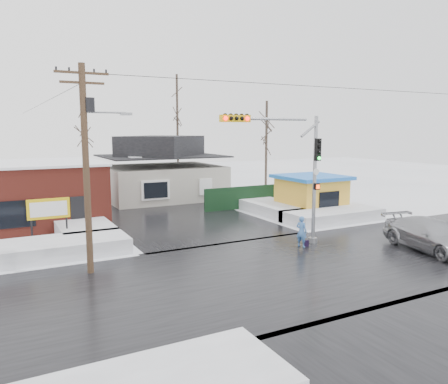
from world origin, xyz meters
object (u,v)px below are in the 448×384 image
utility_pole (87,157)px  marquee_sign (49,210)px  traffic_signal (292,163)px  pedestrian (302,232)px  car (431,236)px  kiosk (311,194)px

utility_pole → marquee_sign: (-1.07, 5.99, -3.19)m
traffic_signal → pedestrian: (0.44, -0.38, -3.70)m
utility_pole → traffic_signal: bearing=-2.9°
pedestrian → car: (5.52, -3.70, -0.03)m
utility_pole → kiosk: bearing=20.4°
traffic_signal → kiosk: traffic_signal is taller
kiosk → pedestrian: kiosk is taller
pedestrian → car: bearing=-147.3°
marquee_sign → pedestrian: size_ratio=1.52×
kiosk → utility_pole: bearing=-159.6°
traffic_signal → marquee_sign: size_ratio=2.75×
marquee_sign → car: size_ratio=0.46×
marquee_sign → car: 20.40m
utility_pole → marquee_sign: bearing=100.1°
utility_pole → pedestrian: size_ratio=5.35×
traffic_signal → utility_pole: bearing=177.1°
marquee_sign → car: bearing=-31.4°
traffic_signal → car: bearing=-34.4°
traffic_signal → marquee_sign: (-11.43, 6.53, -2.62)m
pedestrian → utility_pole: bearing=61.7°
marquee_sign → pedestrian: (11.87, -6.91, -1.08)m
car → kiosk: bearing=93.0°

